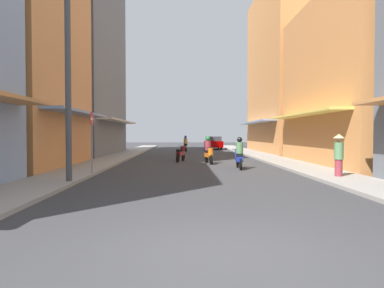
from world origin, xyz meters
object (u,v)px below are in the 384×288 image
parked_car (213,143)px  utility_pole (68,77)px  pedestrian_crossing (339,154)px  motorbike_maroon (181,153)px  motorbike_orange (209,152)px  motorbike_silver (186,145)px  motorbike_blue (239,155)px  street_sign_no_entry (92,134)px

parked_car → utility_pole: utility_pole is taller
parked_car → pedestrian_crossing: 26.64m
motorbike_maroon → motorbike_orange: bearing=-46.5°
motorbike_orange → utility_pole: 10.36m
motorbike_orange → utility_pole: (-5.38, -8.34, 2.96)m
motorbike_orange → motorbike_silver: bearing=95.1°
parked_car → motorbike_blue: bearing=-91.7°
utility_pole → motorbike_maroon: bearing=69.5°
street_sign_no_entry → pedestrian_crossing: bearing=-9.1°
motorbike_maroon → utility_pole: size_ratio=0.25×
motorbike_silver → utility_pole: (-4.15, -22.09, 2.96)m
motorbike_maroon → pedestrian_crossing: size_ratio=1.02×
motorbike_maroon → pedestrian_crossing: (6.05, -8.95, 0.47)m
motorbike_orange → motorbike_blue: same height
pedestrian_crossing → street_sign_no_entry: (-9.70, 1.55, 0.75)m
motorbike_orange → pedestrian_crossing: pedestrian_crossing is taller
motorbike_silver → parked_car: 6.38m
motorbike_maroon → utility_pole: bearing=-110.5°
motorbike_orange → pedestrian_crossing: 8.48m
motorbike_maroon → street_sign_no_entry: street_sign_no_entry is taller
motorbike_blue → parked_car: size_ratio=0.44×
motorbike_blue → motorbike_orange: bearing=112.1°
motorbike_maroon → utility_pole: 11.19m
motorbike_orange → pedestrian_crossing: bearing=-58.6°
motorbike_blue → street_sign_no_entry: (-6.56, -2.54, 1.01)m
pedestrian_crossing → utility_pole: size_ratio=0.24×
motorbike_maroon → motorbike_silver: 12.05m
pedestrian_crossing → utility_pole: (-9.80, -1.11, 2.70)m
utility_pole → motorbike_blue: bearing=37.9°
motorbike_silver → street_sign_no_entry: (-4.05, -19.44, 1.01)m
motorbike_silver → pedestrian_crossing: 21.74m
motorbike_blue → pedestrian_crossing: 5.16m
street_sign_no_entry → motorbike_maroon: bearing=63.7°
parked_car → motorbike_silver: bearing=-119.7°
motorbike_maroon → utility_pole: (-3.75, -10.05, 3.16)m
motorbike_silver → pedestrian_crossing: size_ratio=1.05×
motorbike_orange → street_sign_no_entry: bearing=-132.9°
motorbike_orange → parked_car: 19.38m
motorbike_blue → utility_pole: 8.95m
motorbike_silver → pedestrian_crossing: pedestrian_crossing is taller
motorbike_maroon → street_sign_no_entry: 8.34m
motorbike_orange → motorbike_silver: size_ratio=1.00×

